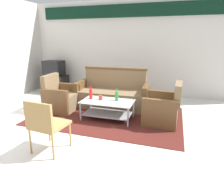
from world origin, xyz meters
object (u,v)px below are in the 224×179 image
Objects in this scene: bottle_green at (117,96)px; couch at (113,95)px; coffee_table at (108,107)px; tv_stand at (55,83)px; cup at (101,98)px; bottle_red at (91,94)px; armchair_left at (61,98)px; television at (54,68)px; armchair_right at (163,109)px; wicker_chair at (45,122)px.

couch is at bearing 113.94° from bottle_green.
bottle_green is (0.18, 0.09, 0.24)m from coffee_table.
tv_stand is (-2.28, 0.93, -0.06)m from couch.
cup is at bearing 86.46° from couch.
tv_stand is at bearing 140.01° from bottle_red.
armchair_left is 1.37× the size of television.
television reaches higher than bottle_green.
armchair_right is 0.77× the size of coffee_table.
couch is 1.43m from armchair_right.
bottle_red is 1.11× the size of bottle_green.
armchair_left is at bearing -52.52° from tv_stand.
coffee_table is at bearing 79.74° from armchair_left.
armchair_left is at bearing 120.40° from wicker_chair.
bottle_red is at bearing 93.25° from wicker_chair.
armchair_left is 1.98m from television.
armchair_left is 2.86× the size of bottle_red.
coffee_table is 3.71× the size of bottle_red.
couch is at bearing 160.25° from television.
armchair_right is at bearing 88.48° from armchair_left.
coffee_table is (1.26, -0.22, -0.02)m from armchair_left.
tv_stand is (-2.03, 1.70, -0.26)m from bottle_red.
wicker_chair is (1.97, -3.25, -0.27)m from television.
bottle_red is (-1.53, -0.13, 0.24)m from armchair_right.
bottle_green is (0.32, -0.73, 0.20)m from couch.
bottle_red is 2.66m from television.
coffee_table is 2.99m from tv_stand.
armchair_right is 0.99m from bottle_green.
bottle_green is at bearing 84.45° from armchair_left.
cup is (-0.03, -0.77, 0.14)m from couch.
armchair_right reaches higher than wicker_chair.
cup is 1.57m from wicker_chair.
bottle_green is 0.35m from cup.
couch is 2.35m from wicker_chair.
wicker_chair is at bearing 24.59° from armchair_left.
television is at bearing 142.93° from cup.
armchair_right is at bearing 4.91° from bottle_red.
armchair_left is at bearing 91.56° from armchair_right.
bottle_green is at bearing 7.99° from cup.
tv_stand is 1.29× the size of television.
wicker_chair reaches higher than bottle_red.
armchair_right reaches higher than bottle_red.
cup reaches higher than coffee_table.
bottle_green is 1.72m from wicker_chair.
cup is at bearing -172.01° from bottle_green.
tv_stand is 3.81m from wicker_chair.
couch is at bearing -22.14° from tv_stand.
bottle_red is 0.24m from cup.
armchair_left reaches higher than wicker_chair.
armchair_right reaches higher than cup.
armchair_right is 2.32m from wicker_chair.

